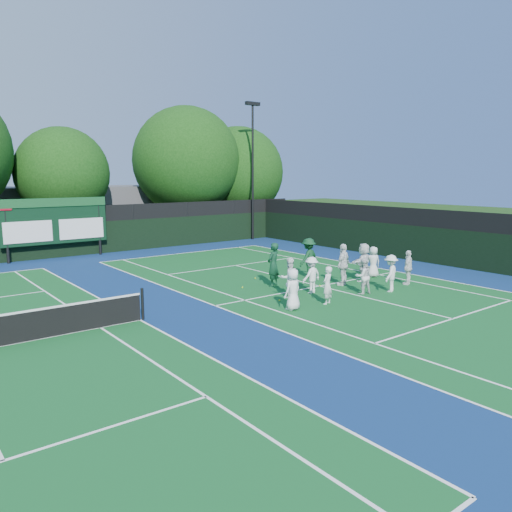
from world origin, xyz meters
TOP-DOWN VIEW (x-y plane):
  - ground at (0.00, 0.00)m, footprint 120.00×120.00m
  - court_apron at (-6.00, 1.00)m, footprint 34.00×32.00m
  - near_court at (0.00, 1.00)m, footprint 11.05×23.85m
  - back_fence at (-6.00, 16.00)m, footprint 34.00×0.08m
  - divider_fence_right at (9.00, 1.00)m, footprint 0.08×32.00m
  - scoreboard at (-7.01, 15.59)m, footprint 6.00×0.21m
  - clubhouse at (-2.00, 24.00)m, footprint 18.00×6.00m
  - light_pole_right at (7.50, 15.70)m, footprint 1.20×0.30m
  - tree_c at (-5.07, 19.58)m, footprint 6.00×6.00m
  - tree_d at (4.21, 19.58)m, footprint 8.16×8.16m
  - tree_e at (9.05, 19.58)m, footprint 7.39×7.39m
  - tennis_ball_0 at (-3.10, 0.08)m, footprint 0.07×0.07m
  - tennis_ball_1 at (0.02, 0.99)m, footprint 0.07×0.07m
  - tennis_ball_3 at (-2.91, 2.79)m, footprint 0.07×0.07m
  - tennis_ball_4 at (-1.28, 3.99)m, footprint 0.07×0.07m
  - player_front_0 at (-3.53, -1.17)m, footprint 0.81×0.60m
  - player_front_1 at (-1.95, -1.36)m, footprint 0.62×0.51m
  - player_front_2 at (0.39, -1.10)m, footprint 0.84×0.72m
  - player_front_3 at (1.62, -1.54)m, footprint 1.16×0.93m
  - player_front_4 at (3.39, -1.15)m, footprint 0.99×0.67m
  - player_back_0 at (-2.41, 0.30)m, footprint 0.91×0.78m
  - player_back_1 at (-1.19, 0.30)m, footprint 1.04×0.67m
  - player_back_2 at (0.98, 0.52)m, footprint 1.19×0.80m
  - player_back_3 at (2.38, 0.56)m, footprint 1.73×0.99m
  - player_back_4 at (3.46, 0.87)m, footprint 0.84×0.69m
  - coach_left at (-1.63, 2.23)m, footprint 0.83×0.70m
  - coach_right at (0.93, 2.70)m, footprint 1.35×0.96m

SIDE VIEW (x-z plane):
  - ground at x=0.00m, z-range 0.00..0.00m
  - court_apron at x=-6.00m, z-range 0.00..0.01m
  - near_court at x=0.00m, z-range 0.01..0.01m
  - tennis_ball_0 at x=-3.10m, z-range 0.00..0.07m
  - tennis_ball_1 at x=0.02m, z-range 0.00..0.07m
  - tennis_ball_3 at x=-2.91m, z-range 0.00..0.07m
  - tennis_ball_4 at x=-1.28m, z-range 0.00..0.07m
  - player_front_1 at x=-1.95m, z-range 0.00..1.46m
  - player_back_4 at x=3.46m, z-range 0.00..1.48m
  - player_front_2 at x=0.39m, z-range 0.00..1.49m
  - player_front_0 at x=-3.53m, z-range 0.00..1.52m
  - player_back_1 at x=-1.19m, z-range 0.00..1.53m
  - player_front_4 at x=3.39m, z-range 0.00..1.56m
  - player_front_3 at x=1.62m, z-range 0.00..1.57m
  - player_back_0 at x=-2.41m, z-range 0.00..1.61m
  - player_back_3 at x=2.38m, z-range 0.00..1.77m
  - player_back_2 at x=0.98m, z-range 0.00..1.87m
  - coach_right at x=0.93m, z-range 0.00..1.90m
  - coach_left at x=-1.63m, z-range 0.00..1.95m
  - back_fence at x=-6.00m, z-range -0.14..2.86m
  - divider_fence_right at x=9.00m, z-range -0.14..2.86m
  - clubhouse at x=-2.00m, z-range 0.00..4.00m
  - scoreboard at x=-7.01m, z-range 0.42..3.97m
  - tree_c at x=-5.07m, z-range 0.82..8.77m
  - tree_e at x=9.05m, z-range 0.50..9.27m
  - tree_d at x=4.21m, z-range 0.71..10.71m
  - light_pole_right at x=7.50m, z-range 1.24..11.36m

